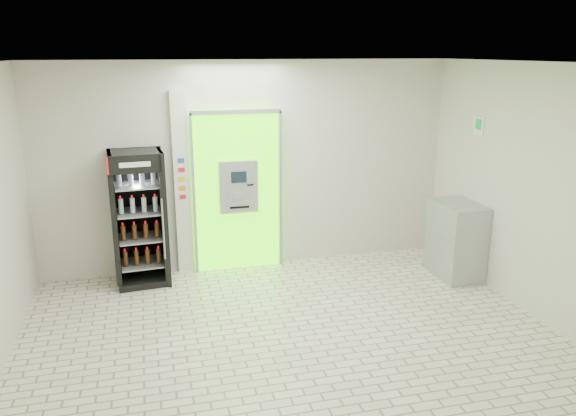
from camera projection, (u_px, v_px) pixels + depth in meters
name	position (u px, v px, depth m)	size (l,w,h in m)	color
ground	(294.00, 343.00, 6.21)	(6.00, 6.00, 0.00)	beige
room_shell	(294.00, 181.00, 5.71)	(6.00, 6.00, 6.00)	beige
atm_assembly	(237.00, 190.00, 8.09)	(1.30, 0.24, 2.33)	#42E701
pillar	(182.00, 184.00, 7.90)	(0.22, 0.11, 2.60)	silver
beverage_cooler	(140.00, 221.00, 7.63)	(0.74, 0.69, 1.85)	black
steel_cabinet	(456.00, 240.00, 7.92)	(0.55, 0.81, 1.07)	#999CA0
exit_sign	(479.00, 126.00, 7.65)	(0.02, 0.22, 0.26)	white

